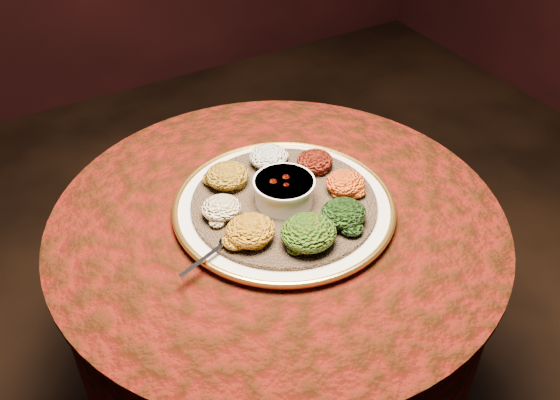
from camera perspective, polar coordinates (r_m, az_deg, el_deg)
table at (r=1.43m, az=-0.21°, el=-7.00°), size 0.96×0.96×0.73m
platter at (r=1.31m, az=0.37°, el=-0.63°), size 0.49×0.49×0.02m
injera at (r=1.31m, az=0.37°, el=-0.27°), size 0.49×0.49×0.01m
stew_bowl at (r=1.28m, az=0.38°, el=0.97°), size 0.13×0.13×0.05m
spoon at (r=1.20m, az=-5.06°, el=-3.94°), size 0.14×0.06×0.01m
portion_ayib at (r=1.40m, az=-1.04°, el=3.98°), size 0.09×0.08×0.04m
portion_kitfo at (r=1.39m, az=3.19°, el=3.58°), size 0.08×0.08×0.04m
portion_tikil at (r=1.33m, az=5.98°, el=1.60°), size 0.09×0.08×0.04m
portion_gomen at (r=1.25m, az=5.82°, el=-1.22°), size 0.09×0.09×0.04m
portion_mixveg at (r=1.19m, az=2.62°, el=-2.98°), size 0.11×0.10×0.05m
portion_kik at (r=1.20m, az=-2.72°, el=-2.81°), size 0.10×0.09×0.05m
portion_timatim at (r=1.26m, az=-5.39°, el=-0.73°), size 0.08×0.08×0.04m
portion_shiro at (r=1.34m, az=-4.84°, el=2.24°), size 0.09×0.09×0.05m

